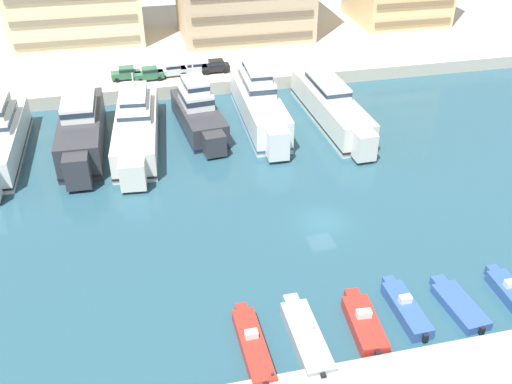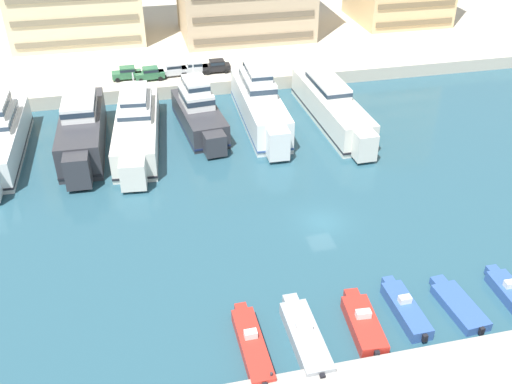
# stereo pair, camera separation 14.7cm
# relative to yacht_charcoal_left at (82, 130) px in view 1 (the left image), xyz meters

# --- Properties ---
(ground_plane) EXTENTS (400.00, 400.00, 0.00)m
(ground_plane) POSITION_rel_yacht_charcoal_left_xyz_m (22.85, -20.62, -2.40)
(ground_plane) COLOR #285160
(quay_promenade) EXTENTS (180.00, 70.00, 1.90)m
(quay_promenade) POSITION_rel_yacht_charcoal_left_xyz_m (22.85, 47.03, -1.45)
(quay_promenade) COLOR beige
(quay_promenade) RESTS_ON ground
(pier_dock) EXTENTS (120.00, 4.77, 0.74)m
(pier_dock) POSITION_rel_yacht_charcoal_left_xyz_m (22.85, -40.22, -2.03)
(pier_dock) COLOR #9E998E
(pier_dock) RESTS_ON ground
(yacht_charcoal_left) EXTENTS (5.19, 19.72, 7.58)m
(yacht_charcoal_left) POSITION_rel_yacht_charcoal_left_xyz_m (0.00, 0.00, 0.00)
(yacht_charcoal_left) COLOR #333338
(yacht_charcoal_left) RESTS_ON ground
(yacht_ivory_mid_left) EXTENTS (6.58, 22.45, 7.83)m
(yacht_ivory_mid_left) POSITION_rel_yacht_charcoal_left_xyz_m (6.32, -0.04, -0.16)
(yacht_ivory_mid_left) COLOR silver
(yacht_ivory_mid_left) RESTS_ON ground
(yacht_charcoal_center_left) EXTENTS (5.72, 16.09, 8.03)m
(yacht_charcoal_center_left) POSITION_rel_yacht_charcoal_left_xyz_m (14.09, 2.01, -0.20)
(yacht_charcoal_center_left) COLOR #333338
(yacht_charcoal_center_left) RESTS_ON ground
(yacht_white_center) EXTENTS (4.79, 20.96, 8.84)m
(yacht_white_center) POSITION_rel_yacht_charcoal_left_xyz_m (21.85, 1.91, 0.25)
(yacht_white_center) COLOR white
(yacht_white_center) RESTS_ON ground
(yacht_ivory_center_right) EXTENTS (4.83, 22.71, 6.89)m
(yacht_ivory_center_right) POSITION_rel_yacht_charcoal_left_xyz_m (30.89, 0.31, -0.27)
(yacht_ivory_center_right) COLOR silver
(yacht_ivory_center_right) RESTS_ON ground
(motorboat_red_far_left) EXTENTS (1.80, 8.08, 1.60)m
(motorboat_red_far_left) POSITION_rel_yacht_charcoal_left_xyz_m (12.65, -34.73, -1.86)
(motorboat_red_far_left) COLOR red
(motorboat_red_far_left) RESTS_ON ground
(motorboat_grey_left) EXTENTS (2.18, 8.28, 1.53)m
(motorboat_grey_left) POSITION_rel_yacht_charcoal_left_xyz_m (16.68, -34.82, -1.84)
(motorboat_grey_left) COLOR #9EA3A8
(motorboat_grey_left) RESTS_ON ground
(motorboat_red_mid_left) EXTENTS (2.48, 6.79, 1.64)m
(motorboat_red_mid_left) POSITION_rel_yacht_charcoal_left_xyz_m (21.39, -34.54, -1.84)
(motorboat_red_mid_left) COLOR red
(motorboat_red_mid_left) RESTS_ON ground
(motorboat_blue_center_left) EXTENTS (1.80, 6.85, 1.54)m
(motorboat_blue_center_left) POSITION_rel_yacht_charcoal_left_xyz_m (25.22, -33.77, -1.87)
(motorboat_blue_center_left) COLOR #33569E
(motorboat_blue_center_left) RESTS_ON ground
(motorboat_blue_center) EXTENTS (2.55, 6.47, 0.83)m
(motorboat_blue_center) POSITION_rel_yacht_charcoal_left_xyz_m (29.61, -34.24, -2.02)
(motorboat_blue_center) COLOR #33569E
(motorboat_blue_center) RESTS_ON ground
(motorboat_blue_center_right) EXTENTS (1.89, 5.94, 1.47)m
(motorboat_blue_center_right) POSITION_rel_yacht_charcoal_left_xyz_m (34.39, -33.90, -1.90)
(motorboat_blue_center_right) COLOR #33569E
(motorboat_blue_center_right) RESTS_ON ground
(car_green_far_left) EXTENTS (4.12, 1.96, 1.80)m
(car_green_far_left) POSITION_rel_yacht_charcoal_left_xyz_m (5.82, 16.04, 0.48)
(car_green_far_left) COLOR #2D6642
(car_green_far_left) RESTS_ON quay_promenade
(car_green_left) EXTENTS (4.19, 2.11, 1.80)m
(car_green_left) POSITION_rel_yacht_charcoal_left_xyz_m (8.99, 15.11, 0.48)
(car_green_left) COLOR #2D6642
(car_green_left) RESTS_ON quay_promenade
(car_silver_mid_left) EXTENTS (4.22, 2.17, 1.80)m
(car_silver_mid_left) POSITION_rel_yacht_charcoal_left_xyz_m (12.30, 15.84, 0.48)
(car_silver_mid_left) COLOR #B7BCC1
(car_silver_mid_left) RESTS_ON quay_promenade
(car_silver_center_left) EXTENTS (4.12, 1.97, 1.80)m
(car_silver_center_left) POSITION_rel_yacht_charcoal_left_xyz_m (15.37, 16.00, 0.48)
(car_silver_center_left) COLOR #B7BCC1
(car_silver_center_left) RESTS_ON quay_promenade
(car_black_center) EXTENTS (4.12, 1.96, 1.80)m
(car_black_center) POSITION_rel_yacht_charcoal_left_xyz_m (18.61, 15.93, 0.48)
(car_black_center) COLOR black
(car_black_center) RESTS_ON quay_promenade
(bollard_west_mid) EXTENTS (0.20, 0.20, 0.61)m
(bollard_west_mid) POSITION_rel_yacht_charcoal_left_xyz_m (13.27, -38.08, -1.33)
(bollard_west_mid) COLOR #2D2D33
(bollard_west_mid) RESTS_ON pier_dock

